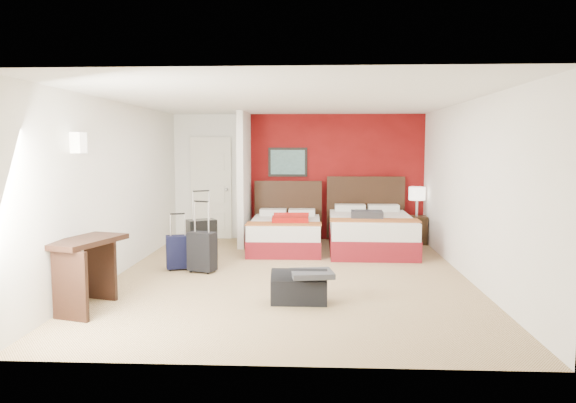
# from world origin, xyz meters

# --- Properties ---
(ground) EXTENTS (6.50, 6.50, 0.00)m
(ground) POSITION_xyz_m (0.00, 0.00, 0.00)
(ground) COLOR tan
(ground) RESTS_ON ground
(room_walls) EXTENTS (5.02, 6.52, 2.50)m
(room_walls) POSITION_xyz_m (-1.40, 1.42, 1.26)
(room_walls) COLOR white
(room_walls) RESTS_ON ground
(red_accent_panel) EXTENTS (3.50, 0.04, 2.50)m
(red_accent_panel) POSITION_xyz_m (0.75, 3.23, 1.25)
(red_accent_panel) COLOR maroon
(red_accent_panel) RESTS_ON ground
(partition_wall) EXTENTS (0.12, 1.20, 2.50)m
(partition_wall) POSITION_xyz_m (-1.00, 2.61, 1.25)
(partition_wall) COLOR silver
(partition_wall) RESTS_ON ground
(entry_door) EXTENTS (0.82, 0.06, 2.05)m
(entry_door) POSITION_xyz_m (-1.75, 3.20, 1.02)
(entry_door) COLOR silver
(entry_door) RESTS_ON ground
(bed_left) EXTENTS (1.28, 1.81, 0.54)m
(bed_left) POSITION_xyz_m (-0.18, 2.02, 0.27)
(bed_left) COLOR white
(bed_left) RESTS_ON ground
(bed_right) EXTENTS (1.47, 2.09, 0.62)m
(bed_right) POSITION_xyz_m (1.34, 2.01, 0.31)
(bed_right) COLOR white
(bed_right) RESTS_ON ground
(red_suitcase_open) EXTENTS (0.67, 0.89, 0.11)m
(red_suitcase_open) POSITION_xyz_m (-0.08, 1.92, 0.59)
(red_suitcase_open) COLOR #9D110D
(red_suitcase_open) RESTS_ON bed_left
(jacket_bundle) EXTENTS (0.56, 0.45, 0.13)m
(jacket_bundle) POSITION_xyz_m (1.24, 1.71, 0.69)
(jacket_bundle) COLOR #333438
(jacket_bundle) RESTS_ON bed_right
(nightstand) EXTENTS (0.40, 0.40, 0.53)m
(nightstand) POSITION_xyz_m (2.29, 2.78, 0.27)
(nightstand) COLOR #312010
(nightstand) RESTS_ON ground
(table_lamp) EXTENTS (0.38, 0.38, 0.56)m
(table_lamp) POSITION_xyz_m (2.29, 2.78, 0.81)
(table_lamp) COLOR white
(table_lamp) RESTS_ON nightstand
(suitcase_black) EXTENTS (0.52, 0.45, 0.66)m
(suitcase_black) POSITION_xyz_m (-1.47, 0.88, 0.33)
(suitcase_black) COLOR black
(suitcase_black) RESTS_ON ground
(suitcase_charcoal) EXTENTS (0.44, 0.35, 0.57)m
(suitcase_charcoal) POSITION_xyz_m (-1.32, 0.19, 0.28)
(suitcase_charcoal) COLOR black
(suitcase_charcoal) RESTS_ON ground
(suitcase_navy) EXTENTS (0.40, 0.32, 0.49)m
(suitcase_navy) POSITION_xyz_m (-1.71, 0.33, 0.25)
(suitcase_navy) COLOR black
(suitcase_navy) RESTS_ON ground
(duffel_bag) EXTENTS (0.66, 0.36, 0.33)m
(duffel_bag) POSITION_xyz_m (0.17, -1.34, 0.17)
(duffel_bag) COLOR black
(duffel_bag) RESTS_ON ground
(jacket_draped) EXTENTS (0.55, 0.49, 0.06)m
(jacket_draped) POSITION_xyz_m (0.32, -1.39, 0.37)
(jacket_draped) COLOR #393A3E
(jacket_draped) RESTS_ON duffel_bag
(desk) EXTENTS (0.74, 1.08, 0.82)m
(desk) POSITION_xyz_m (-2.25, -1.72, 0.41)
(desk) COLOR black
(desk) RESTS_ON ground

